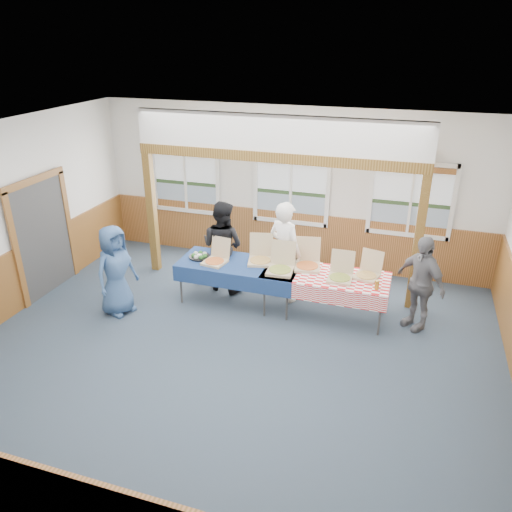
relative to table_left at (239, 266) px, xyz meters
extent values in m
plane|color=#2A3544|center=(0.43, -1.55, -0.71)|extent=(8.00, 8.00, 0.00)
plane|color=white|center=(0.43, -1.55, 2.49)|extent=(8.00, 8.00, 0.00)
plane|color=silver|center=(0.43, 1.95, 0.89)|extent=(8.00, 0.00, 8.00)
plane|color=silver|center=(0.43, -5.05, 0.89)|extent=(8.00, 0.00, 8.00)
cube|color=brown|center=(0.43, 1.93, -0.16)|extent=(7.98, 0.05, 1.10)
cube|color=brown|center=(-3.55, -1.55, -0.16)|extent=(0.05, 6.98, 1.10)
cube|color=#363636|center=(-3.53, -0.65, 0.34)|extent=(0.06, 1.30, 2.10)
cube|color=white|center=(-1.87, 1.89, 0.20)|extent=(1.52, 0.05, 0.08)
cube|color=white|center=(-1.87, 1.89, 1.58)|extent=(1.52, 0.05, 0.08)
cube|color=white|center=(-2.61, 1.89, 0.89)|extent=(0.08, 0.05, 1.46)
cube|color=white|center=(-1.13, 1.89, 0.89)|extent=(0.08, 0.05, 1.46)
cube|color=white|center=(-1.87, 1.89, 0.89)|extent=(0.05, 0.05, 1.30)
cube|color=gray|center=(-1.87, 1.93, 0.50)|extent=(1.40, 0.02, 0.52)
cube|color=#263D1E|center=(-1.87, 1.93, 0.80)|extent=(1.40, 0.02, 0.08)
cube|color=silver|center=(-1.87, 1.93, 1.19)|extent=(1.40, 0.02, 0.70)
cube|color=brown|center=(-1.87, 1.87, 1.48)|extent=(1.40, 0.07, 0.10)
cube|color=white|center=(0.43, 1.89, 0.20)|extent=(1.52, 0.05, 0.08)
cube|color=white|center=(0.43, 1.89, 1.58)|extent=(1.52, 0.05, 0.08)
cube|color=white|center=(-0.31, 1.89, 0.89)|extent=(0.08, 0.05, 1.46)
cube|color=white|center=(1.17, 1.89, 0.89)|extent=(0.08, 0.05, 1.46)
cube|color=white|center=(0.43, 1.89, 0.89)|extent=(0.05, 0.05, 1.30)
cube|color=gray|center=(0.43, 1.93, 0.50)|extent=(1.40, 0.02, 0.52)
cube|color=#263D1E|center=(0.43, 1.93, 0.80)|extent=(1.40, 0.02, 0.08)
cube|color=silver|center=(0.43, 1.93, 1.19)|extent=(1.40, 0.02, 0.70)
cube|color=brown|center=(0.43, 1.87, 1.48)|extent=(1.40, 0.07, 0.10)
cube|color=white|center=(2.73, 1.89, 0.20)|extent=(1.52, 0.05, 0.08)
cube|color=white|center=(2.73, 1.89, 1.58)|extent=(1.52, 0.05, 0.08)
cube|color=white|center=(1.99, 1.89, 0.89)|extent=(0.08, 0.05, 1.46)
cube|color=white|center=(3.47, 1.89, 0.89)|extent=(0.08, 0.05, 1.46)
cube|color=white|center=(2.73, 1.89, 0.89)|extent=(0.05, 0.05, 1.30)
cube|color=gray|center=(2.73, 1.93, 0.50)|extent=(1.40, 0.02, 0.52)
cube|color=#263D1E|center=(2.73, 1.93, 0.80)|extent=(1.40, 0.02, 0.08)
cube|color=silver|center=(2.73, 1.93, 1.19)|extent=(1.40, 0.02, 0.70)
cube|color=brown|center=(2.73, 1.87, 1.48)|extent=(1.40, 0.07, 0.10)
cube|color=#543712|center=(-2.07, 0.75, 0.49)|extent=(0.15, 0.15, 2.40)
cube|color=#543712|center=(2.93, 0.75, 0.49)|extent=(0.15, 0.15, 2.40)
cube|color=#543712|center=(0.43, 0.75, 1.78)|extent=(5.15, 0.18, 0.18)
cylinder|color=#363636|center=(-0.97, -0.37, -0.34)|extent=(0.04, 0.04, 0.73)
cylinder|color=#363636|center=(-0.97, 0.37, -0.34)|extent=(0.04, 0.04, 0.73)
cylinder|color=#363636|center=(0.97, -0.37, -0.34)|extent=(0.04, 0.04, 0.73)
cylinder|color=#363636|center=(0.97, 0.37, -0.34)|extent=(0.04, 0.04, 0.73)
cube|color=#363636|center=(0.00, 0.00, 0.03)|extent=(2.14, 1.06, 0.03)
cube|color=navy|center=(0.00, 0.00, 0.05)|extent=(2.20, 1.13, 0.01)
cube|color=navy|center=(0.00, -0.46, -0.10)|extent=(2.11, 0.22, 0.28)
cube|color=navy|center=(0.00, 0.46, -0.10)|extent=(2.11, 0.22, 0.28)
cylinder|color=#363636|center=(0.58, -0.36, -0.34)|extent=(0.04, 0.04, 0.73)
cylinder|color=#363636|center=(0.58, 0.36, -0.34)|extent=(0.04, 0.04, 0.73)
cylinder|color=#363636|center=(2.49, -0.36, -0.34)|extent=(0.04, 0.04, 0.73)
cylinder|color=#363636|center=(2.49, 0.36, -0.34)|extent=(0.04, 0.04, 0.73)
cube|color=#363636|center=(1.53, 0.00, 0.03)|extent=(2.08, 0.97, 0.03)
cube|color=red|center=(1.53, 0.00, 0.05)|extent=(2.14, 1.04, 0.01)
cube|color=red|center=(1.53, -0.45, -0.10)|extent=(2.09, 0.14, 0.28)
cube|color=red|center=(1.53, 0.45, -0.10)|extent=(2.09, 0.14, 0.28)
cube|color=#C9B186|center=(-0.40, -0.15, 0.07)|extent=(0.42, 0.42, 0.04)
cylinder|color=orange|center=(-0.40, -0.15, 0.10)|extent=(0.37, 0.37, 0.01)
cube|color=#C9B186|center=(-0.36, 0.07, 0.27)|extent=(0.38, 0.15, 0.37)
cube|color=#C9B186|center=(0.35, 0.12, 0.07)|extent=(0.49, 0.49, 0.05)
cylinder|color=#E1D968|center=(0.35, 0.12, 0.10)|extent=(0.43, 0.43, 0.01)
cube|color=#C9B186|center=(0.29, 0.36, 0.30)|extent=(0.42, 0.19, 0.40)
cube|color=#C9B186|center=(0.78, -0.14, 0.07)|extent=(0.45, 0.45, 0.05)
cylinder|color=gold|center=(0.78, -0.14, 0.11)|extent=(0.39, 0.39, 0.01)
cube|color=#C9B186|center=(0.76, 0.12, 0.31)|extent=(0.43, 0.13, 0.42)
cube|color=#C9B186|center=(1.18, 0.15, 0.07)|extent=(0.50, 0.50, 0.05)
cylinder|color=orange|center=(1.18, 0.15, 0.11)|extent=(0.44, 0.44, 0.01)
cube|color=#C9B186|center=(1.13, 0.40, 0.31)|extent=(0.44, 0.18, 0.42)
cube|color=#C9B186|center=(1.78, -0.12, 0.07)|extent=(0.39, 0.39, 0.04)
cylinder|color=gold|center=(1.78, -0.12, 0.10)|extent=(0.34, 0.34, 0.01)
cube|color=#C9B186|center=(1.78, 0.11, 0.28)|extent=(0.39, 0.10, 0.38)
cube|color=#C9B186|center=(2.18, 0.10, 0.07)|extent=(0.45, 0.45, 0.04)
cylinder|color=#E1D968|center=(2.18, 0.10, 0.10)|extent=(0.39, 0.39, 0.01)
cube|color=#C9B186|center=(2.24, 0.32, 0.27)|extent=(0.38, 0.18, 0.36)
cylinder|color=black|center=(-0.75, 0.00, 0.07)|extent=(0.38, 0.38, 0.03)
cylinder|color=white|center=(-0.75, 0.00, 0.09)|extent=(0.09, 0.09, 0.04)
sphere|color=#296024|center=(-0.65, 0.00, 0.10)|extent=(0.09, 0.09, 0.09)
sphere|color=beige|center=(-0.68, 0.08, 0.10)|extent=(0.09, 0.09, 0.09)
sphere|color=#296024|center=(-0.77, 0.10, 0.10)|extent=(0.09, 0.09, 0.09)
sphere|color=beige|center=(-0.84, 0.05, 0.10)|extent=(0.09, 0.09, 0.09)
sphere|color=#296024|center=(-0.84, -0.05, 0.10)|extent=(0.09, 0.09, 0.09)
sphere|color=beige|center=(-0.77, -0.10, 0.10)|extent=(0.09, 0.09, 0.09)
sphere|color=#296024|center=(-0.68, -0.08, 0.10)|extent=(0.09, 0.09, 0.09)
cylinder|color=#986819|center=(2.38, -0.25, 0.13)|extent=(0.07, 0.07, 0.15)
imported|color=white|center=(0.73, 0.36, 0.21)|extent=(0.79, 0.68, 1.84)
imported|color=black|center=(-0.46, 0.40, 0.15)|extent=(0.96, 0.83, 1.72)
imported|color=#335381|center=(-1.85, -0.98, 0.08)|extent=(0.72, 0.89, 1.58)
imported|color=slate|center=(3.03, 0.10, 0.09)|extent=(0.96, 0.92, 1.60)
camera|label=1|loc=(2.71, -7.42, 3.74)|focal=35.00mm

